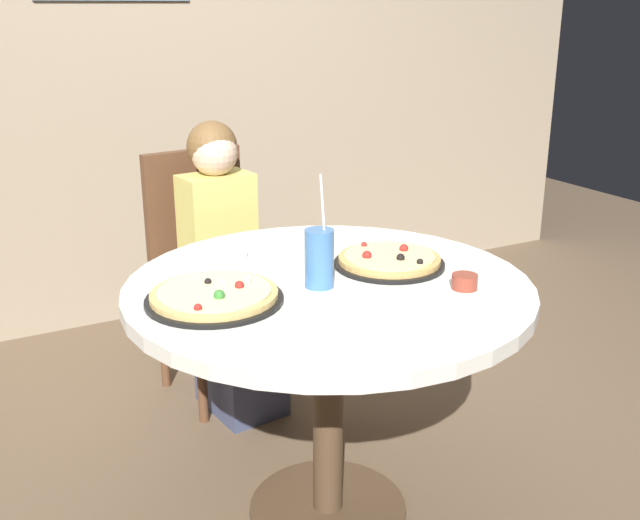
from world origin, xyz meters
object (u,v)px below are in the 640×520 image
pizza_veggie (389,261)px  soda_cup (319,258)px  dining_table (329,318)px  diner_child (229,285)px  pizza_cheese (214,296)px  plate_small (218,255)px  chair_wooden (207,260)px  sauce_bowl (465,282)px

pizza_veggie → soda_cup: size_ratio=1.05×
dining_table → pizza_veggie: size_ratio=3.48×
diner_child → pizza_veggie: size_ratio=3.34×
diner_child → pizza_veggie: (0.22, -0.74, 0.28)m
pizza_cheese → plate_small: pizza_cheese is taller
pizza_cheese → plate_small: (0.14, 0.34, -0.01)m
chair_wooden → diner_child: diner_child is taller
pizza_veggie → sauce_bowl: (0.07, -0.25, 0.00)m
dining_table → chair_wooden: bearing=90.6°
chair_wooden → pizza_veggie: bearing=-75.8°
diner_child → soda_cup: diner_child is taller
dining_table → chair_wooden: (-0.01, 0.96, -0.11)m
dining_table → sauce_bowl: sauce_bowl is taller
chair_wooden → diner_child: (0.02, -0.18, -0.05)m
dining_table → pizza_veggie: 0.26m
pizza_veggie → soda_cup: bearing=-169.0°
dining_table → sauce_bowl: bearing=-36.1°
diner_child → plate_small: 0.54m
dining_table → pizza_veggie: (0.22, 0.04, 0.12)m
soda_cup → chair_wooden: bearing=88.4°
diner_child → chair_wooden: bearing=95.6°
plate_small → chair_wooden: bearing=73.5°
diner_child → sauce_bowl: size_ratio=15.46×
chair_wooden → pizza_cheese: bearing=-108.7°
diner_child → plate_small: size_ratio=6.01×
pizza_cheese → sauce_bowl: pizza_cheese is taller
pizza_cheese → dining_table: bearing=-2.4°
soda_cup → sauce_bowl: size_ratio=4.39×
pizza_cheese → plate_small: size_ratio=1.99×
pizza_cheese → soda_cup: 0.30m
pizza_cheese → soda_cup: bearing=-5.7°
pizza_veggie → plate_small: 0.52m
pizza_veggie → pizza_cheese: 0.55m
plate_small → dining_table: bearing=-62.1°
diner_child → dining_table: bearing=-90.6°
sauce_bowl → diner_child: bearing=106.3°
chair_wooden → plate_small: bearing=-106.5°
pizza_veggie → pizza_cheese: same height
chair_wooden → diner_child: 0.19m
plate_small → sauce_bowl: bearing=-49.7°
dining_table → soda_cup: 0.19m
pizza_veggie → diner_child: bearing=106.2°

